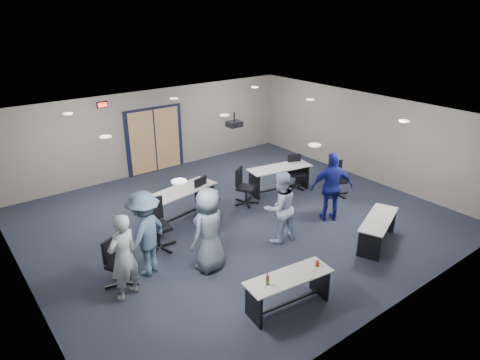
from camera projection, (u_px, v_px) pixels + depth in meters
floor at (237, 220)px, 11.11m from camera, size 10.00×10.00×0.00m
back_wall at (154, 131)px, 13.90m from camera, size 10.00×0.04×2.70m
front_wall at (395, 247)px, 7.30m from camera, size 10.00×0.04×2.70m
left_wall at (18, 232)px, 7.79m from camera, size 0.04×9.00×2.70m
right_wall at (364, 136)px, 13.40m from camera, size 0.04×9.00×2.70m
ceiling at (237, 118)px, 10.08m from camera, size 10.00×9.00×0.04m
double_door at (155, 140)px, 13.99m from camera, size 2.00×0.07×2.20m
exit_sign at (102, 105)px, 12.54m from camera, size 0.32×0.07×0.18m
ceiling_projector at (234, 124)px, 10.73m from camera, size 0.35×0.32×0.37m
ceiling_can_lights at (230, 117)px, 10.27m from camera, size 6.24×5.74×0.02m
table_front_left at (288, 286)px, 7.74m from camera, size 1.72×0.76×0.93m
table_front_right at (378, 227)px, 9.83m from camera, size 1.71×1.12×0.66m
table_back_left at (180, 200)px, 10.90m from camera, size 2.13×1.04×0.83m
table_back_right at (279, 175)px, 12.59m from camera, size 1.98×0.95×0.77m
chair_back_a at (158, 226)px, 9.59m from camera, size 0.80×0.80×1.18m
chair_back_b at (208, 198)px, 11.08m from camera, size 0.82×0.82×1.05m
chair_back_c at (246, 187)px, 11.81m from camera, size 0.90×0.90×1.04m
chair_back_d at (297, 172)px, 12.85m from camera, size 0.81×0.81×1.00m
chair_loose_left at (120, 263)px, 8.37m from camera, size 0.84×0.84×0.99m
chair_loose_right at (338, 179)px, 12.33m from camera, size 0.83×0.83×1.01m
person_gray at (123, 257)px, 7.89m from camera, size 0.73×0.59×1.74m
person_plaid at (209, 230)px, 8.76m from camera, size 1.02×0.81×1.83m
person_lightblue at (280, 207)px, 9.83m from camera, size 0.89×0.72×1.72m
person_navy at (332, 187)px, 10.78m from camera, size 1.14×0.95×1.83m
person_back at (145, 234)px, 8.59m from camera, size 1.36×1.16×1.83m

